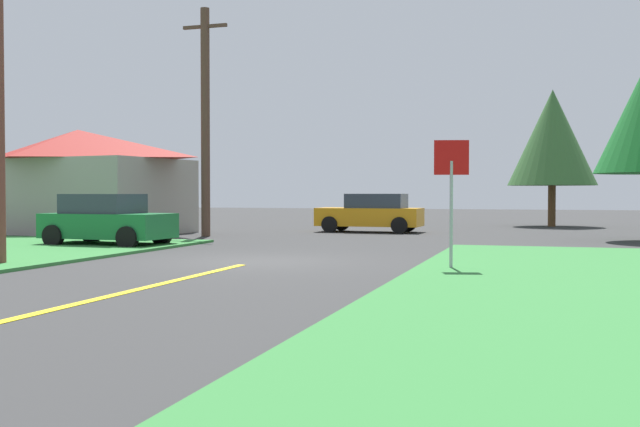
{
  "coord_description": "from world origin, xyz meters",
  "views": [
    {
      "loc": [
        6.61,
        -16.58,
        1.65
      ],
      "look_at": [
        0.74,
        2.71,
        1.09
      ],
      "focal_mm": 41.44,
      "sensor_mm": 36.0,
      "label": 1
    }
  ],
  "objects_px": {
    "car_approaching_junction": "(371,213)",
    "utility_pole_mid": "(205,120)",
    "parked_car_near_building": "(107,220)",
    "stop_sign": "(451,179)",
    "oak_tree_right": "(552,138)",
    "barn": "(78,181)"
  },
  "relations": [
    {
      "from": "stop_sign",
      "to": "car_approaching_junction",
      "type": "xyz_separation_m",
      "value": [
        -5.12,
        14.73,
        -1.13
      ]
    },
    {
      "from": "car_approaching_junction",
      "to": "stop_sign",
      "type": "bearing_deg",
      "value": 110.87
    },
    {
      "from": "stop_sign",
      "to": "utility_pole_mid",
      "type": "xyz_separation_m",
      "value": [
        -10.45,
        9.89,
        2.47
      ]
    },
    {
      "from": "car_approaching_junction",
      "to": "utility_pole_mid",
      "type": "xyz_separation_m",
      "value": [
        -5.33,
        -4.85,
        3.61
      ]
    },
    {
      "from": "stop_sign",
      "to": "barn",
      "type": "relative_size",
      "value": 0.3
    },
    {
      "from": "barn",
      "to": "car_approaching_junction",
      "type": "bearing_deg",
      "value": 19.42
    },
    {
      "from": "parked_car_near_building",
      "to": "utility_pole_mid",
      "type": "bearing_deg",
      "value": 86.5
    },
    {
      "from": "utility_pole_mid",
      "to": "oak_tree_right",
      "type": "bearing_deg",
      "value": 44.56
    },
    {
      "from": "car_approaching_junction",
      "to": "oak_tree_right",
      "type": "distance_m",
      "value": 11.18
    },
    {
      "from": "stop_sign",
      "to": "oak_tree_right",
      "type": "relative_size",
      "value": 0.41
    },
    {
      "from": "car_approaching_junction",
      "to": "utility_pole_mid",
      "type": "distance_m",
      "value": 8.06
    },
    {
      "from": "utility_pole_mid",
      "to": "oak_tree_right",
      "type": "distance_m",
      "value": 17.79
    },
    {
      "from": "car_approaching_junction",
      "to": "oak_tree_right",
      "type": "relative_size",
      "value": 0.66
    },
    {
      "from": "car_approaching_junction",
      "to": "parked_car_near_building",
      "type": "bearing_deg",
      "value": 61.94
    },
    {
      "from": "parked_car_near_building",
      "to": "utility_pole_mid",
      "type": "distance_m",
      "value": 6.71
    },
    {
      "from": "stop_sign",
      "to": "parked_car_near_building",
      "type": "distance_m",
      "value": 11.95
    },
    {
      "from": "parked_car_near_building",
      "to": "barn",
      "type": "distance_m",
      "value": 8.56
    },
    {
      "from": "oak_tree_right",
      "to": "stop_sign",
      "type": "bearing_deg",
      "value": -95.69
    },
    {
      "from": "oak_tree_right",
      "to": "parked_car_near_building",
      "type": "bearing_deg",
      "value": -126.37
    },
    {
      "from": "stop_sign",
      "to": "parked_car_near_building",
      "type": "relative_size",
      "value": 0.69
    },
    {
      "from": "stop_sign",
      "to": "utility_pole_mid",
      "type": "bearing_deg",
      "value": -57.13
    },
    {
      "from": "stop_sign",
      "to": "car_approaching_junction",
      "type": "height_order",
      "value": "stop_sign"
    }
  ]
}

